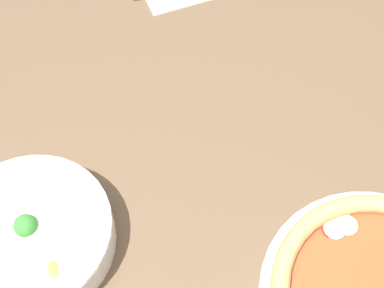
% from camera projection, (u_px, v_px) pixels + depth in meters
% --- Properties ---
extents(dining_table, '(1.33, 1.06, 0.74)m').
position_uv_depth(dining_table, '(202.00, 245.00, 0.84)').
color(dining_table, brown).
rests_on(dining_table, ground_plane).
extents(bowl, '(0.23, 0.23, 0.07)m').
position_uv_depth(bowl, '(31.00, 235.00, 0.73)').
color(bowl, white).
rests_on(bowl, dining_table).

